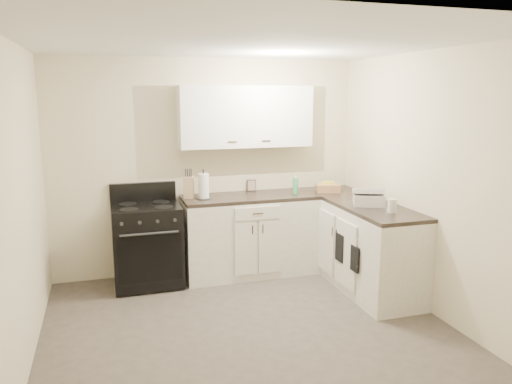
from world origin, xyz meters
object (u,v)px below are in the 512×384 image
object	(u,v)px
paper_towel	(204,186)
knife_block	(189,187)
wicker_basket	(328,188)
stove	(147,245)
countertop_grill	(369,199)

from	to	relation	value
paper_towel	knife_block	bearing A→B (deg)	153.43
wicker_basket	stove	bearing A→B (deg)	178.96
paper_towel	stove	bearing A→B (deg)	-179.49
stove	knife_block	distance (m)	0.78
knife_block	paper_towel	world-z (taller)	paper_towel
paper_towel	wicker_basket	distance (m)	1.51
stove	paper_towel	world-z (taller)	paper_towel
knife_block	wicker_basket	world-z (taller)	knife_block
knife_block	countertop_grill	distance (m)	1.98
knife_block	wicker_basket	size ratio (longest dim) A/B	0.88
knife_block	countertop_grill	bearing A→B (deg)	-10.03
stove	knife_block	xyz separation A→B (m)	(0.49, 0.08, 0.60)
paper_towel	wicker_basket	xyz separation A→B (m)	(1.50, -0.04, -0.10)
stove	wicker_basket	world-z (taller)	wicker_basket
paper_towel	countertop_grill	bearing A→B (deg)	-26.94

